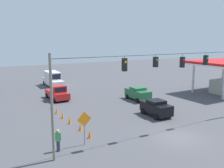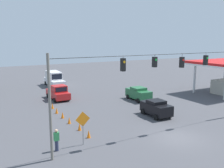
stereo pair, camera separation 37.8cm
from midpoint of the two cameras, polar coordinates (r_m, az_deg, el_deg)
The scene contains 15 objects.
ground_plane at distance 23.32m, azimuth 14.48°, elevation -11.78°, with size 140.00×140.00×0.00m, color #47474C.
overhead_signal_span at distance 23.02m, azimuth 12.36°, elevation 1.17°, with size 21.79×0.38×7.69m.
sedan_green_oncoming_far at distance 35.89m, azimuth 5.62°, elevation -2.13°, with size 2.25×4.31×1.85m.
box_truck_white_withflow_deep at distance 47.52m, azimuth -13.63°, elevation 1.13°, with size 2.72×7.17×2.70m.
sedan_black_crossing_near at distance 28.80m, azimuth 9.67°, elevation -5.34°, with size 2.24×3.97×1.84m.
pickup_truck_red_withflow_far at distance 36.85m, azimuth -12.66°, elevation -1.99°, with size 2.36×5.09×2.12m.
traffic_cone_nearest at distance 22.52m, azimuth -5.58°, elevation -11.32°, with size 0.34×0.34×0.71m, color orange.
traffic_cone_second at distance 24.33m, azimuth -7.71°, elevation -9.70°, with size 0.34×0.34×0.71m, color orange.
traffic_cone_third at distance 26.32m, azimuth -10.07°, elevation -8.22°, with size 0.34×0.34×0.71m, color orange.
traffic_cone_fourth at distance 28.20m, azimuth -11.59°, elevation -7.01°, with size 0.34×0.34×0.71m, color orange.
traffic_cone_fifth at distance 30.09m, azimuth -12.92°, elevation -5.97°, with size 0.34×0.34×0.71m, color orange.
traffic_cone_farthest at distance 32.17m, azimuth -13.87°, elevation -4.95°, with size 0.34×0.34×0.71m, color orange.
gas_station at distance 43.65m, azimuth 24.04°, elevation 3.02°, with size 10.90×8.19×5.23m.
work_zone_sign at distance 20.62m, azimuth -6.89°, elevation -8.58°, with size 1.27×0.06×2.84m.
pedestrian at distance 20.25m, azimuth -12.75°, elevation -12.42°, with size 0.40×0.28×1.77m.
Camera 1 is at (15.70, 15.02, 8.60)m, focal length 40.00 mm.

